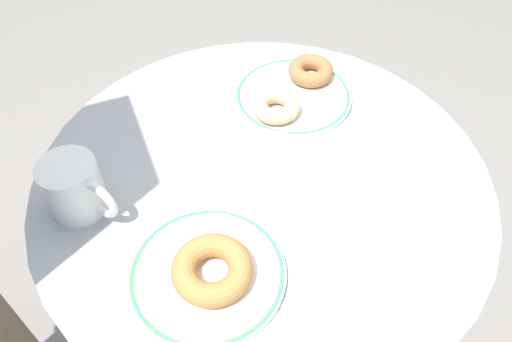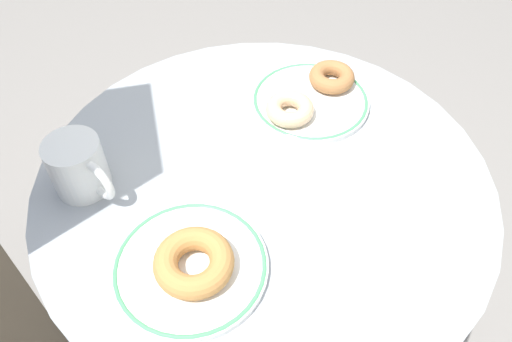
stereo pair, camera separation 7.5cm
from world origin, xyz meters
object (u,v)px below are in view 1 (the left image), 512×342
(plate_left, at_px, (207,274))
(donut_old_fashioned, at_px, (212,269))
(cafe_table, at_px, (261,259))
(plate_right, at_px, (293,96))
(donut_cinnamon, at_px, (311,71))
(coffee_mug, at_px, (75,188))
(donut_glazed, at_px, (276,106))

(plate_left, bearing_deg, donut_old_fashioned, -94.30)
(cafe_table, height_order, donut_old_fashioned, donut_old_fashioned)
(cafe_table, relative_size, plate_right, 3.70)
(donut_cinnamon, bearing_deg, cafe_table, -171.20)
(coffee_mug, bearing_deg, plate_left, -91.21)
(cafe_table, height_order, plate_right, plate_right)
(donut_old_fashioned, bearing_deg, donut_cinnamon, 9.05)
(donut_glazed, bearing_deg, plate_right, -4.01)
(plate_left, height_order, donut_old_fashioned, donut_old_fashioned)
(donut_old_fashioned, relative_size, donut_cinnamon, 1.30)
(cafe_table, xyz_separation_m, donut_glazed, (0.13, 0.05, 0.27))
(cafe_table, xyz_separation_m, donut_cinnamon, (0.24, 0.04, 0.27))
(donut_glazed, distance_m, coffee_mug, 0.35)
(coffee_mug, bearing_deg, cafe_table, -47.86)
(plate_left, bearing_deg, plate_right, 9.77)
(plate_left, bearing_deg, cafe_table, 6.60)
(donut_cinnamon, height_order, donut_glazed, same)
(coffee_mug, bearing_deg, plate_right, -23.26)
(cafe_table, xyz_separation_m, plate_right, (0.19, 0.04, 0.25))
(plate_left, distance_m, plate_right, 0.38)
(plate_left, bearing_deg, donut_cinnamon, 7.85)
(cafe_table, relative_size, coffee_mug, 6.21)
(coffee_mug, bearing_deg, donut_cinnamon, -20.98)
(donut_old_fashioned, bearing_deg, donut_glazed, 13.77)
(plate_left, distance_m, donut_glazed, 0.32)
(cafe_table, distance_m, donut_old_fashioned, 0.33)
(plate_right, xyz_separation_m, donut_old_fashioned, (-0.37, -0.07, 0.02))
(cafe_table, bearing_deg, plate_left, -173.40)
(cafe_table, distance_m, donut_glazed, 0.30)
(plate_right, xyz_separation_m, coffee_mug, (-0.37, 0.16, 0.04))
(plate_left, height_order, coffee_mug, coffee_mug)
(donut_old_fashioned, xyz_separation_m, donut_glazed, (0.31, 0.08, -0.00))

